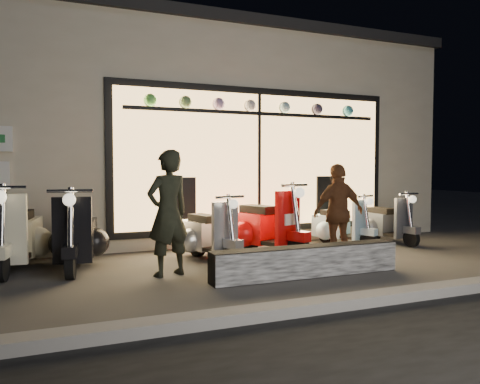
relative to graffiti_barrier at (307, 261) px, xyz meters
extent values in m
plane|color=#383533|center=(-0.31, 0.65, -0.20)|extent=(40.00, 40.00, 0.00)
cube|color=slate|center=(-0.31, -1.35, -0.14)|extent=(40.00, 0.25, 0.12)
cube|color=beige|center=(-0.31, 5.65, 1.80)|extent=(10.00, 6.00, 4.00)
cube|color=black|center=(-0.31, 5.65, 3.90)|extent=(10.20, 6.20, 0.20)
cube|color=black|center=(0.49, 2.63, 1.35)|extent=(5.45, 0.06, 2.65)
cube|color=#FFBF6B|center=(0.49, 2.59, 1.35)|extent=(5.20, 0.04, 2.40)
cube|color=black|center=(0.49, 2.55, 2.20)|extent=(4.90, 0.06, 0.06)
cube|color=black|center=(0.00, 0.00, 0.00)|extent=(2.62, 0.28, 0.40)
cylinder|color=black|center=(-0.65, 0.96, -0.04)|extent=(0.18, 0.34, 0.32)
cylinder|color=black|center=(-0.91, 1.87, -0.04)|extent=(0.20, 0.34, 0.32)
cube|color=silver|center=(-0.70, 1.15, 0.33)|extent=(0.44, 0.18, 0.78)
cube|color=silver|center=(-0.88, 1.78, 0.16)|extent=(0.56, 0.75, 0.44)
cube|color=black|center=(-0.86, 1.69, 0.43)|extent=(0.40, 0.58, 0.11)
sphere|color=#FFF2CC|center=(-0.65, 0.95, 0.70)|extent=(0.18, 0.18, 0.14)
cylinder|color=black|center=(0.43, 0.98, -0.01)|extent=(0.23, 0.39, 0.37)
cylinder|color=black|center=(0.05, 2.00, -0.01)|extent=(0.25, 0.39, 0.37)
cube|color=red|center=(0.35, 1.19, 0.41)|extent=(0.50, 0.25, 0.90)
cube|color=red|center=(0.09, 1.90, 0.22)|extent=(0.70, 0.88, 0.50)
cube|color=black|center=(0.13, 1.80, 0.52)|extent=(0.50, 0.68, 0.13)
sphere|color=#FFF2CC|center=(0.44, 0.97, 0.84)|extent=(0.21, 0.21, 0.16)
cylinder|color=black|center=(-2.85, 0.98, -0.02)|extent=(0.17, 0.38, 0.36)
cylinder|color=black|center=(-2.67, 2.03, -0.02)|extent=(0.19, 0.38, 0.36)
cube|color=black|center=(-2.82, 1.20, 0.40)|extent=(0.50, 0.16, 0.88)
cube|color=black|center=(-2.69, 1.93, 0.21)|extent=(0.57, 0.81, 0.49)
cube|color=black|center=(-2.71, 1.82, 0.51)|extent=(0.40, 0.64, 0.13)
sphere|color=#FFF2CC|center=(-2.85, 0.97, 0.81)|extent=(0.18, 0.18, 0.16)
cylinder|color=black|center=(-3.65, 1.17, -0.01)|extent=(0.17, 0.39, 0.38)
cylinder|color=black|center=(-3.46, 2.27, -0.01)|extent=(0.20, 0.40, 0.38)
cube|color=beige|center=(-3.61, 1.40, 0.42)|extent=(0.52, 0.16, 0.91)
cube|color=beige|center=(-3.48, 2.16, 0.22)|extent=(0.59, 0.85, 0.51)
cube|color=black|center=(-3.50, 2.05, 0.54)|extent=(0.41, 0.67, 0.13)
cylinder|color=black|center=(2.07, 1.40, -0.05)|extent=(0.20, 0.31, 0.30)
cylinder|color=black|center=(1.73, 2.21, -0.05)|extent=(0.21, 0.31, 0.30)
cube|color=#97C0D6|center=(1.99, 1.57, 0.29)|extent=(0.39, 0.21, 0.72)
cube|color=#97C0D6|center=(1.76, 2.12, 0.13)|extent=(0.58, 0.71, 0.40)
cube|color=black|center=(1.79, 2.04, 0.38)|extent=(0.42, 0.55, 0.10)
sphere|color=#FFF2CC|center=(2.07, 1.39, 0.63)|extent=(0.17, 0.17, 0.13)
cylinder|color=black|center=(2.88, 1.25, -0.05)|extent=(0.13, 0.32, 0.31)
cylinder|color=black|center=(2.76, 2.14, -0.05)|extent=(0.15, 0.32, 0.31)
cube|color=#515359|center=(2.85, 1.44, 0.30)|extent=(0.42, 0.12, 0.74)
cube|color=#515359|center=(2.77, 2.05, 0.14)|extent=(0.46, 0.67, 0.41)
cube|color=black|center=(2.78, 1.97, 0.39)|extent=(0.32, 0.53, 0.11)
sphere|color=#FFF2CC|center=(2.88, 1.24, 0.66)|extent=(0.15, 0.15, 0.14)
imported|color=black|center=(-1.65, 0.73, 0.63)|extent=(0.70, 0.56, 1.65)
imported|color=brown|center=(0.96, 0.70, 0.54)|extent=(0.88, 0.39, 1.48)
camera|label=1|loc=(-3.09, -5.24, 1.22)|focal=35.00mm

